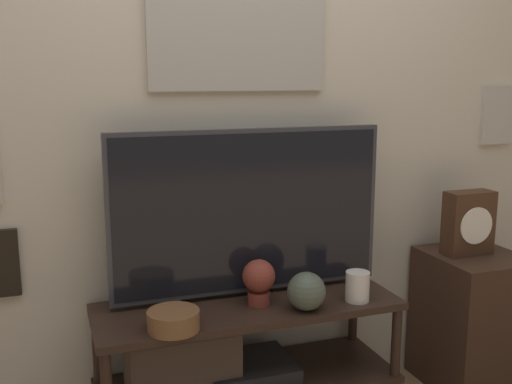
{
  "coord_description": "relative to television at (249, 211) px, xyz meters",
  "views": [
    {
      "loc": [
        -0.72,
        -1.88,
        1.43
      ],
      "look_at": [
        0.03,
        0.25,
        0.99
      ],
      "focal_mm": 42.0,
      "sensor_mm": 36.0,
      "label": 1
    }
  ],
  "objects": [
    {
      "name": "decorative_bust",
      "position": [
        0.0,
        -0.11,
        -0.25
      ],
      "size": [
        0.13,
        0.13,
        0.18
      ],
      "color": "brown",
      "rests_on": "media_console"
    },
    {
      "name": "television",
      "position": [
        0.0,
        0.0,
        0.0
      ],
      "size": [
        1.13,
        0.05,
        0.69
      ],
      "color": "#333338",
      "rests_on": "media_console"
    },
    {
      "name": "vase_round_glass",
      "position": [
        0.15,
        -0.23,
        -0.28
      ],
      "size": [
        0.15,
        0.15,
        0.15
      ],
      "color": "#4C5647",
      "rests_on": "media_console"
    },
    {
      "name": "vase_wide_bowl",
      "position": [
        -0.37,
        -0.24,
        -0.32
      ],
      "size": [
        0.19,
        0.19,
        0.07
      ],
      "color": "brown",
      "rests_on": "media_console"
    },
    {
      "name": "media_console",
      "position": [
        -0.14,
        -0.09,
        -0.55
      ],
      "size": [
        1.21,
        0.42,
        0.54
      ],
      "color": "black",
      "rests_on": "ground_plane"
    },
    {
      "name": "mantel_clock",
      "position": [
        1.02,
        -0.08,
        -0.11
      ],
      "size": [
        0.22,
        0.11,
        0.29
      ],
      "color": "#422819",
      "rests_on": "side_table"
    },
    {
      "name": "candle_jar",
      "position": [
        0.38,
        -0.21,
        -0.29
      ],
      "size": [
        0.1,
        0.1,
        0.12
      ],
      "color": "silver",
      "rests_on": "media_console"
    },
    {
      "name": "side_table",
      "position": [
        1.05,
        -0.1,
        -0.57
      ],
      "size": [
        0.4,
        0.43,
        0.63
      ],
      "color": "#382319",
      "rests_on": "ground_plane"
    },
    {
      "name": "wall_back",
      "position": [
        -0.04,
        0.17,
        0.46
      ],
      "size": [
        6.4,
        0.08,
        2.7
      ],
      "color": "beige",
      "rests_on": "ground_plane"
    }
  ]
}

